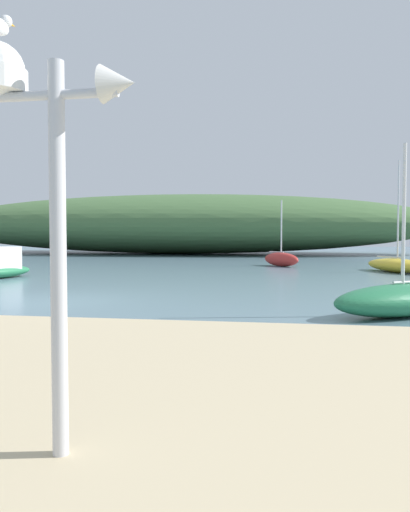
# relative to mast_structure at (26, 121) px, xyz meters

# --- Properties ---
(ground_plane) EXTENTS (120.00, 120.00, 0.00)m
(ground_plane) POSITION_rel_mast_structure_xyz_m (-4.28, 9.30, -2.68)
(ground_plane) COLOR slate
(distant_hill) EXTENTS (47.92, 14.62, 5.41)m
(distant_hill) POSITION_rel_mast_structure_xyz_m (-8.15, 42.06, 0.03)
(distant_hill) COLOR #476B3D
(distant_hill) RESTS_ON ground
(mast_structure) EXTENTS (1.29, 0.45, 3.07)m
(mast_structure) POSITION_rel_mast_structure_xyz_m (0.00, 0.00, 0.00)
(mast_structure) COLOR silver
(mast_structure) RESTS_ON beach_sand
(sailboat_inner_mooring) EXTENTS (2.41, 2.64, 3.70)m
(sailboat_inner_mooring) POSITION_rel_mast_structure_xyz_m (1.65, 24.94, -2.27)
(sailboat_inner_mooring) COLOR #B72D28
(sailboat_inner_mooring) RESTS_ON ground
(sailboat_near_shore) EXTENTS (3.79, 3.11, 3.85)m
(sailboat_near_shore) POSITION_rel_mast_structure_xyz_m (4.48, 8.25, -2.30)
(sailboat_near_shore) COLOR #287A4C
(sailboat_near_shore) RESTS_ON ground
(sailboat_far_right) EXTENTS (3.13, 4.34, 5.31)m
(sailboat_far_right) POSITION_rel_mast_structure_xyz_m (7.16, 21.48, -2.33)
(sailboat_far_right) COLOR gold
(sailboat_far_right) RESTS_ON ground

